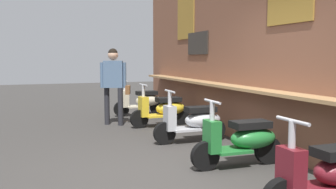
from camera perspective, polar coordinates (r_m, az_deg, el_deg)
name	(u,v)px	position (r m, az deg, el deg)	size (l,w,h in m)	color
ground_plane	(172,175)	(4.95, 0.61, -12.42)	(36.61, 36.61, 0.00)	#383533
market_stall_facade	(301,38)	(5.76, 19.92, 8.30)	(13.07, 0.61, 3.68)	brown
scooter_cream	(143,101)	(9.84, -3.98, -1.00)	(0.46, 1.40, 0.97)	beige
scooter_yellow	(164,109)	(8.27, -0.68, -2.28)	(0.47, 1.40, 0.97)	gold
scooter_silver	(194,121)	(6.74, 4.14, -4.12)	(0.46, 1.40, 0.97)	#B2B5BA
scooter_green	(243,140)	(5.33, 11.55, -6.88)	(0.46, 1.40, 0.97)	#237533
scooter_maroon	(331,173)	(4.09, 23.95, -11.15)	(0.46, 1.40, 0.97)	maroon
shopper_with_handbag	(114,78)	(8.44, -8.40, 2.54)	(0.40, 0.69, 1.75)	#232328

